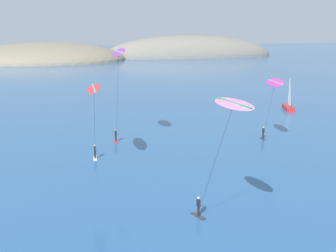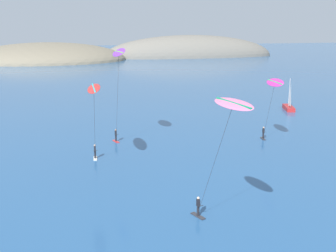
# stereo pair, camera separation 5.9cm
# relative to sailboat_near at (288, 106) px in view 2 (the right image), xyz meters

# --- Properties ---
(headland_island) EXTENTS (142.15, 53.43, 20.68)m
(headland_island) POSITION_rel_sailboat_near_xyz_m (-17.01, 124.70, -0.64)
(headland_island) COLOR slate
(headland_island) RESTS_ON ground
(sailboat_near) EXTENTS (2.85, 5.90, 5.70)m
(sailboat_near) POSITION_rel_sailboat_near_xyz_m (0.00, 0.00, 0.00)
(sailboat_near) COLOR #B22323
(sailboat_near) RESTS_ON ground
(kitesurfer_purple) EXTENTS (1.74, 6.05, 12.46)m
(kitesurfer_purple) POSITION_rel_sailboat_near_xyz_m (-33.21, -16.62, 10.27)
(kitesurfer_purple) COLOR red
(kitesurfer_purple) RESTS_ON ground
(kitesurfer_red) EXTENTS (1.56, 7.54, 9.12)m
(kitesurfer_red) POSITION_rel_sailboat_near_xyz_m (-36.87, -24.02, 7.53)
(kitesurfer_red) COLOR silver
(kitesurfer_red) RESTS_ON ground
(kitesurfer_pink) EXTENTS (2.12, 7.72, 10.37)m
(kitesurfer_pink) POSITION_rel_sailboat_near_xyz_m (-29.37, -42.05, 8.50)
(kitesurfer_pink) COLOR #2D2D33
(kitesurfer_pink) RESTS_ON ground
(kitesurfer_magenta) EXTENTS (1.84, 6.26, 8.61)m
(kitesurfer_magenta) POSITION_rel_sailboat_near_xyz_m (-14.25, -20.26, 6.84)
(kitesurfer_magenta) COLOR #2D2D33
(kitesurfer_magenta) RESTS_ON ground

